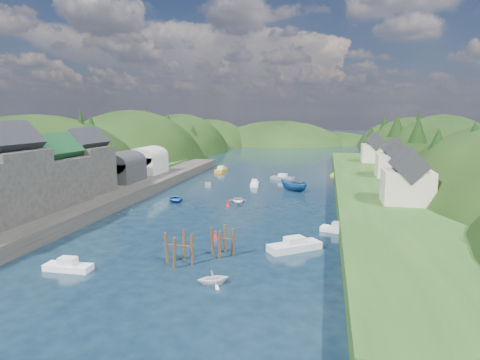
% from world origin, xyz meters
% --- Properties ---
extents(ground, '(600.00, 600.00, 0.00)m').
position_xyz_m(ground, '(0.00, 50.00, 0.00)').
color(ground, black).
rests_on(ground, ground).
extents(hillside_left, '(44.00, 245.56, 52.00)m').
position_xyz_m(hillside_left, '(-45.00, 75.00, -8.03)').
color(hillside_left, black).
rests_on(hillside_left, ground).
extents(hillside_right, '(36.00, 245.56, 48.00)m').
position_xyz_m(hillside_right, '(45.00, 75.00, -7.41)').
color(hillside_right, black).
rests_on(hillside_right, ground).
extents(far_hills, '(103.00, 68.00, 44.00)m').
position_xyz_m(far_hills, '(1.22, 174.01, -10.80)').
color(far_hills, black).
rests_on(far_hills, ground).
extents(hill_trees, '(92.02, 150.83, 12.44)m').
position_xyz_m(hill_trees, '(-0.46, 64.86, 11.03)').
color(hill_trees, black).
rests_on(hill_trees, ground).
extents(quay_left, '(12.00, 110.00, 2.00)m').
position_xyz_m(quay_left, '(-24.00, 20.00, 1.00)').
color(quay_left, '#2D2B28').
rests_on(quay_left, ground).
extents(terrace_left_grass, '(12.00, 110.00, 2.50)m').
position_xyz_m(terrace_left_grass, '(-31.00, 20.00, 1.25)').
color(terrace_left_grass, '#234719').
rests_on(terrace_left_grass, ground).
extents(quayside_buildings, '(8.00, 35.84, 12.90)m').
position_xyz_m(quayside_buildings, '(-26.00, 6.39, 7.09)').
color(quayside_buildings, '#2D2B28').
rests_on(quayside_buildings, quay_left).
extents(boat_sheds, '(7.00, 21.00, 7.50)m').
position_xyz_m(boat_sheds, '(-26.00, 39.00, 5.27)').
color(boat_sheds, '#2D2D30').
rests_on(boat_sheds, quay_left).
extents(terrace_right, '(16.00, 120.00, 2.40)m').
position_xyz_m(terrace_right, '(25.00, 40.00, 1.20)').
color(terrace_right, '#234719').
rests_on(terrace_right, ground).
extents(right_bank_cottages, '(9.00, 59.24, 8.41)m').
position_xyz_m(right_bank_cottages, '(28.00, 48.33, 5.84)').
color(right_bank_cottages, beige).
rests_on(right_bank_cottages, terrace_right).
extents(piling_cluster_near, '(3.41, 3.16, 3.93)m').
position_xyz_m(piling_cluster_near, '(0.14, -2.85, 1.40)').
color(piling_cluster_near, '#382314').
rests_on(piling_cluster_near, ground).
extents(piling_cluster_far, '(2.90, 2.73, 3.78)m').
position_xyz_m(piling_cluster_far, '(3.95, 0.69, 1.32)').
color(piling_cluster_far, '#382314').
rests_on(piling_cluster_far, ground).
extents(channel_buoy_near, '(0.70, 0.70, 1.10)m').
position_xyz_m(channel_buoy_near, '(1.62, 6.02, 0.48)').
color(channel_buoy_near, red).
rests_on(channel_buoy_near, ground).
extents(channel_buoy_far, '(0.70, 0.70, 1.10)m').
position_xyz_m(channel_buoy_far, '(-1.31, 24.04, 0.48)').
color(channel_buoy_far, red).
rests_on(channel_buoy_far, ground).
extents(moored_boats, '(33.78, 75.73, 2.43)m').
position_xyz_m(moored_boats, '(1.90, 29.96, 0.61)').
color(moored_boats, '#1A4193').
rests_on(moored_boats, ground).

